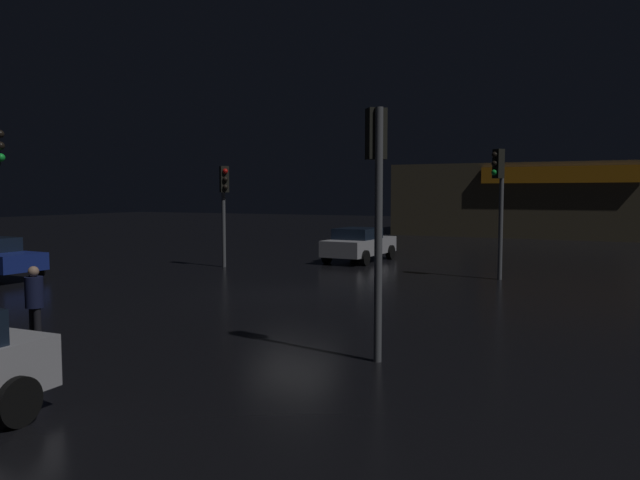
# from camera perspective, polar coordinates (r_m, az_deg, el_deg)

# --- Properties ---
(ground_plane) EXTENTS (120.00, 120.00, 0.00)m
(ground_plane) POSITION_cam_1_polar(r_m,az_deg,el_deg) (18.02, -2.43, -5.06)
(ground_plane) COLOR black
(store_building) EXTENTS (21.99, 9.88, 4.93)m
(store_building) POSITION_cam_1_polar(r_m,az_deg,el_deg) (46.38, 21.52, 3.44)
(store_building) COLOR brown
(store_building) RESTS_ON ground
(traffic_signal_main) EXTENTS (0.43, 0.41, 4.00)m
(traffic_signal_main) POSITION_cam_1_polar(r_m,az_deg,el_deg) (24.77, -8.83, 4.02)
(traffic_signal_main) COLOR #595B60
(traffic_signal_main) RESTS_ON ground
(traffic_signal_opposite) EXTENTS (0.41, 0.43, 4.40)m
(traffic_signal_opposite) POSITION_cam_1_polar(r_m,az_deg,el_deg) (10.78, 5.24, 5.43)
(traffic_signal_opposite) COLOR #595B60
(traffic_signal_opposite) RESTS_ON ground
(traffic_signal_cross_left) EXTENTS (0.41, 0.43, 4.42)m
(traffic_signal_cross_left) POSITION_cam_1_polar(r_m,az_deg,el_deg) (21.76, 16.17, 4.61)
(traffic_signal_cross_left) COLOR #595B60
(traffic_signal_cross_left) RESTS_ON ground
(car_crossing) EXTENTS (2.10, 4.31, 1.45)m
(car_crossing) POSITION_cam_1_polar(r_m,az_deg,el_deg) (26.74, 3.63, -0.37)
(car_crossing) COLOR #B7B7BF
(car_crossing) RESTS_ON ground
(pedestrian) EXTENTS (0.40, 0.40, 1.55)m
(pedestrian) POSITION_cam_1_polar(r_m,az_deg,el_deg) (13.11, -24.81, -5.05)
(pedestrian) COLOR black
(pedestrian) RESTS_ON ground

